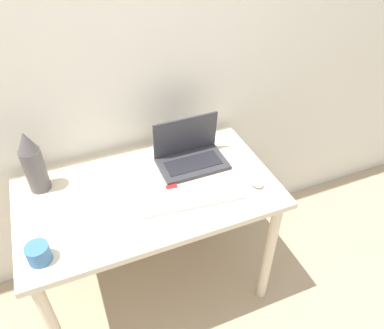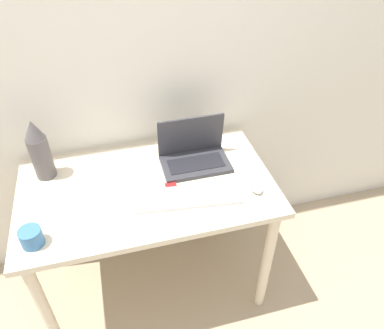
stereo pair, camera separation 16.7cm
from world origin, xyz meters
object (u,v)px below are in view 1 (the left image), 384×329
object	(u,v)px
laptop	(190,154)
mp3_player	(173,189)
mug	(39,254)
vase	(33,162)
mouse	(255,180)
keyboard	(192,197)

from	to	relation	value
laptop	mp3_player	bearing A→B (deg)	-133.26
mp3_player	mug	bearing A→B (deg)	-163.45
laptop	vase	world-z (taller)	vase
mouse	vase	distance (m)	0.99
mp3_player	mug	xyz separation A→B (m)	(-0.59, -0.17, 0.03)
keyboard	vase	xyz separation A→B (m)	(-0.61, 0.33, 0.14)
laptop	keyboard	world-z (taller)	laptop
mouse	vase	size ratio (longest dim) A/B	0.35
mouse	vase	bearing A→B (deg)	159.51
laptop	keyboard	bearing A→B (deg)	-110.42
laptop	mug	bearing A→B (deg)	-155.69
laptop	keyboard	size ratio (longest dim) A/B	0.69
keyboard	laptop	bearing A→B (deg)	69.58
keyboard	vase	size ratio (longest dim) A/B	1.56
mouse	mp3_player	world-z (taller)	mouse
laptop	mouse	xyz separation A→B (m)	(0.22, -0.26, -0.03)
laptop	mouse	world-z (taller)	laptop
keyboard	mug	xyz separation A→B (m)	(-0.64, -0.09, 0.03)
keyboard	mouse	bearing A→B (deg)	-2.81
keyboard	mp3_player	xyz separation A→B (m)	(-0.06, 0.09, -0.01)
keyboard	mouse	size ratio (longest dim) A/B	4.50
vase	mug	world-z (taller)	vase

